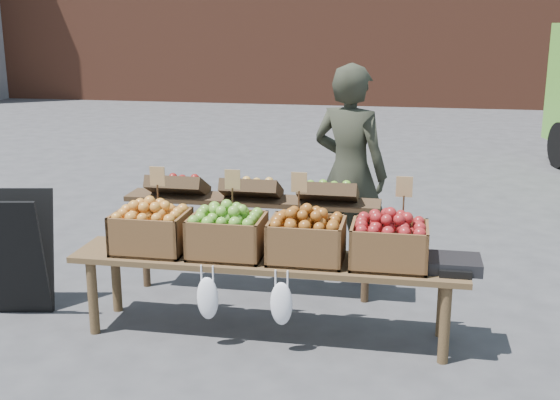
% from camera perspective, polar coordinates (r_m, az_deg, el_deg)
% --- Properties ---
extents(ground, '(80.00, 80.00, 0.00)m').
position_cam_1_polar(ground, '(5.23, -0.24, -9.83)').
color(ground, '#3F3F41').
extents(vendor, '(0.78, 0.65, 1.81)m').
position_cam_1_polar(vendor, '(5.86, 5.68, 2.18)').
color(vendor, '#2A2C21').
rests_on(vendor, ground).
extents(chalkboard_sign, '(0.67, 0.45, 0.93)m').
position_cam_1_polar(chalkboard_sign, '(5.60, -21.27, -4.05)').
color(chalkboard_sign, black).
rests_on(chalkboard_sign, ground).
extents(back_table, '(2.10, 0.44, 1.04)m').
position_cam_1_polar(back_table, '(5.55, -2.28, -2.61)').
color(back_table, '#3D2B1A').
rests_on(back_table, ground).
extents(display_bench, '(2.70, 0.56, 0.57)m').
position_cam_1_polar(display_bench, '(4.91, -1.08, -7.85)').
color(display_bench, '#503B22').
rests_on(display_bench, ground).
extents(crate_golden_apples, '(0.50, 0.40, 0.28)m').
position_cam_1_polar(crate_golden_apples, '(4.99, -10.43, -2.54)').
color(crate_golden_apples, gold).
rests_on(crate_golden_apples, display_bench).
extents(crate_russet_pears, '(0.50, 0.40, 0.28)m').
position_cam_1_polar(crate_russet_pears, '(4.83, -4.31, -2.93)').
color(crate_russet_pears, '#508828').
rests_on(crate_russet_pears, display_bench).
extents(crate_red_apples, '(0.50, 0.40, 0.28)m').
position_cam_1_polar(crate_red_apples, '(4.72, 2.17, -3.31)').
color(crate_red_apples, '#9C4919').
rests_on(crate_red_apples, display_bench).
extents(crate_green_apples, '(0.50, 0.40, 0.28)m').
position_cam_1_polar(crate_green_apples, '(4.68, 8.86, -3.65)').
color(crate_green_apples, maroon).
rests_on(crate_green_apples, display_bench).
extents(weighing_scale, '(0.34, 0.30, 0.08)m').
position_cam_1_polar(weighing_scale, '(4.72, 14.00, -5.04)').
color(weighing_scale, black).
rests_on(weighing_scale, display_bench).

